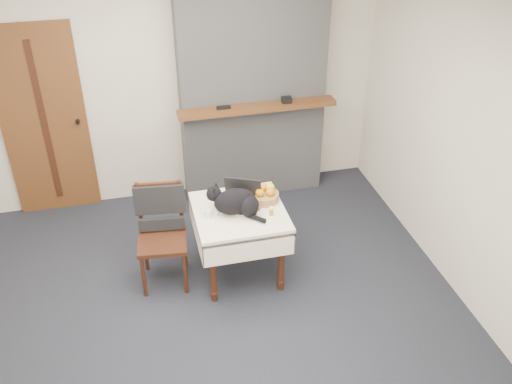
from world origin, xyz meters
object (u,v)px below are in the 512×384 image
laptop (241,200)px  fruit_basket (264,194)px  cream_jar (208,214)px  pill_bottle (271,211)px  chair (161,220)px  side_table (240,221)px  door (45,123)px  cat (236,202)px

laptop → fruit_basket: 0.22m
cream_jar → fruit_basket: 0.55m
laptop → cream_jar: 0.33m
pill_bottle → chair: 0.97m
side_table → laptop: size_ratio=1.90×
cream_jar → chair: size_ratio=0.07×
laptop → fruit_basket: (0.22, 0.04, -0.00)m
laptop → chair: bearing=-162.1°
door → pill_bottle: size_ratio=25.34×
cream_jar → side_table: bearing=7.8°
side_table → cream_jar: size_ratio=11.20×
cream_jar → chair: 0.45m
laptop → cream_jar: size_ratio=5.90×
laptop → pill_bottle: 0.30m
laptop → side_table: bearing=-90.6°
pill_bottle → fruit_basket: (0.00, 0.24, 0.02)m
side_table → pill_bottle: pill_bottle is taller
chair → cream_jar: bearing=-19.5°
side_table → pill_bottle: size_ratio=9.88×
side_table → chair: chair is taller
door → chair: bearing=-54.7°
side_table → chair: 0.68m
fruit_basket → chair: chair is taller
laptop → chair: size_ratio=0.43×
door → chair: 1.74m
pill_bottle → door: bearing=138.7°
door → pill_bottle: door is taller
cream_jar → door: bearing=131.0°
cream_jar → pill_bottle: 0.54m
door → cat: bearing=-44.2°
door → chair: (0.98, -1.38, -0.40)m
cat → fruit_basket: size_ratio=1.90×
door → side_table: (1.65, -1.53, -0.41)m
door → laptop: bearing=-41.2°
pill_bottle → cat: bearing=160.6°
cat → cream_jar: 0.26m
laptop → cat: 0.13m
laptop → door: bearing=163.7°
side_table → cream_jar: bearing=-172.2°
laptop → chair: (-0.70, 0.09, -0.16)m
chair → fruit_basket: bearing=3.8°
cream_jar → pill_bottle: (0.53, -0.10, 0.01)m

